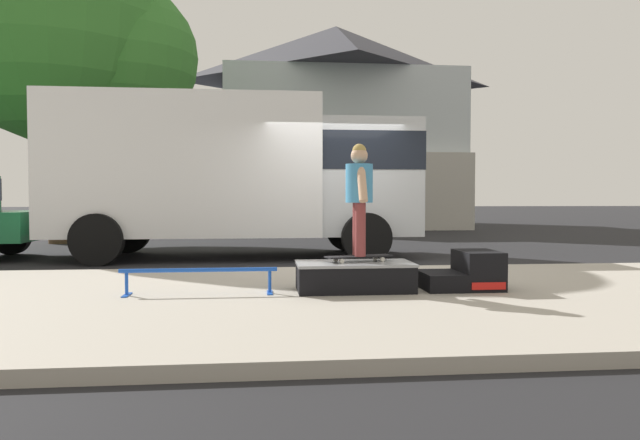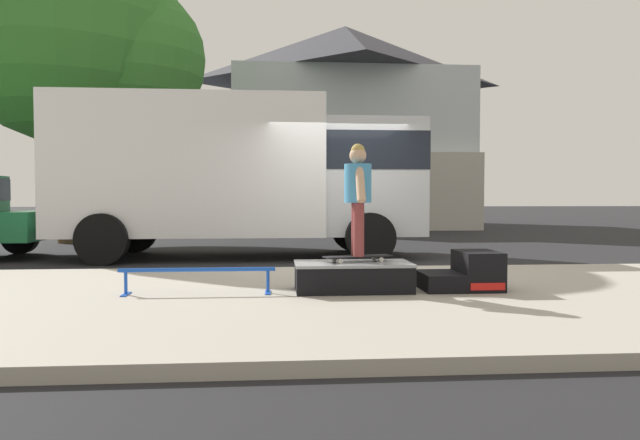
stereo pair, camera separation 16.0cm
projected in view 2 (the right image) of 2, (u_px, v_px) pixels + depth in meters
name	position (u px, v px, depth m)	size (l,w,h in m)	color
ground_plane	(347.00, 270.00, 9.23)	(140.00, 140.00, 0.00)	black
sidewalk_slab	(382.00, 299.00, 6.24)	(50.00, 5.00, 0.12)	#A8A093
skate_box	(353.00, 275.00, 6.43)	(1.30, 0.68, 0.32)	black
kicker_ramp	(466.00, 274.00, 6.53)	(0.87, 0.64, 0.44)	black
grind_rail	(197.00, 274.00, 6.21)	(1.68, 0.28, 0.29)	blue
skateboard	(358.00, 257.00, 6.48)	(0.81, 0.40, 0.07)	black
skater_kid	(358.00, 190.00, 6.45)	(0.31, 0.65, 1.26)	brown
box_truck	(243.00, 171.00, 11.22)	(6.91, 2.63, 3.05)	white
street_tree_main	(80.00, 36.00, 14.68)	(6.46, 5.88, 8.43)	brown
house_behind	(345.00, 125.00, 24.18)	(9.54, 8.22, 8.40)	silver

